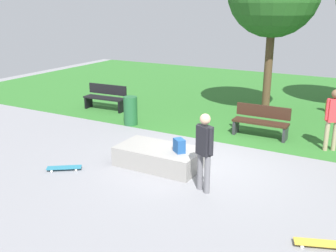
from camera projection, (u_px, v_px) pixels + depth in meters
The scene contains 11 objects.
ground_plane at pixel (206, 164), 9.67m from camera, with size 28.00×28.00×0.00m, color gray.
grass_lawn at pixel (283, 99), 16.20m from camera, with size 26.60×12.35×0.01m, color #2D6B28.
concrete_ledge at pixel (159, 157), 9.51m from camera, with size 2.01×1.10×0.47m, color gray.
backpack_on_ledge at pixel (179, 146), 9.11m from camera, with size 0.28×0.20×0.32m, color #1E4C8C.
skater_performing_trick at pixel (204, 147), 8.02m from camera, with size 0.40×0.31×1.67m.
skateboard_by_ledge at pixel (64, 168), 9.31m from camera, with size 0.77×0.63×0.08m.
skateboard_spare at pixel (320, 243), 6.38m from camera, with size 0.82×0.46×0.08m.
park_bench_near_path at pixel (261, 121), 11.56m from camera, with size 1.60×0.47×0.91m.
park_bench_by_oak at pixel (106, 97), 14.51m from camera, with size 1.62×0.55×0.91m.
trash_bin at pixel (131, 111), 12.70m from camera, with size 0.44×0.44×0.92m, color #1E592D.
pedestrian_with_backpack at pixel (333, 114), 10.32m from camera, with size 0.43×0.44×1.66m.
Camera 1 is at (3.54, -8.28, 3.76)m, focal length 42.40 mm.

